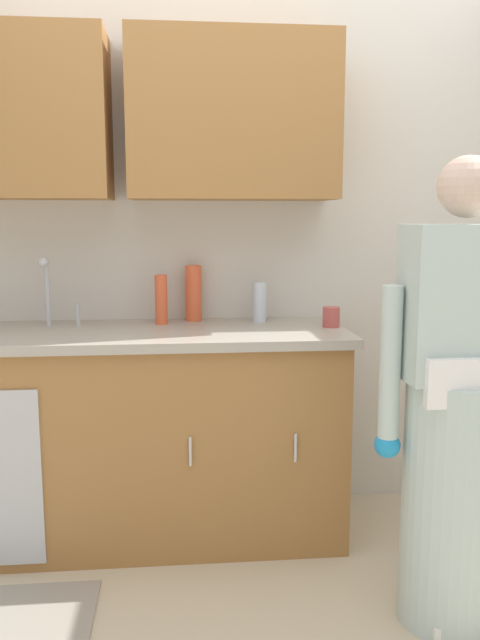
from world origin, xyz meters
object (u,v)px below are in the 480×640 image
Objects in this scene: sink at (52,334)px; person_at_sink at (455,433)px; bottle_water_tall at (259,302)px; bottle_soap at (161,300)px; cup_by_sink at (331,317)px; bottle_water_short at (193,293)px.

sink is 1.68m from person_at_sink.
sink is at bearing -170.32° from bottle_water_tall.
cup_by_sink is (0.75, -0.16, -0.07)m from bottle_soap.
sink is 5.61× the size of cup_by_sink.
bottle_soap is 0.77m from cup_by_sink.
sink is at bearing 152.98° from person_at_sink.
cup_by_sink is (-0.26, 0.74, 0.29)m from person_at_sink.
bottle_water_tall is (0.30, -0.07, -0.04)m from bottle_water_short.
bottle_water_tall is (0.45, 0.02, -0.02)m from bottle_soap.
person_at_sink reaches higher than sink.
bottle_water_tall is at bearing 121.61° from person_at_sink.
sink is 2.68× the size of bottle_water_tall.
sink is 1.22m from cup_by_sink.
bottle_water_short is at bearing 158.18° from cup_by_sink.
bottle_water_tall is (-0.56, 0.91, 0.34)m from person_at_sink.
sink reaches higher than bottle_soap.
bottle_water_tall is at bearing 150.08° from cup_by_sink.
bottle_water_short is (-0.87, 0.98, 0.38)m from person_at_sink.
bottle_water_short is (0.15, 0.08, 0.02)m from bottle_soap.
person_at_sink is 8.70× the size of bottle_water_tall.
bottle_water_tall reaches higher than cup_by_sink.
sink reaches higher than bottle_water_tall.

